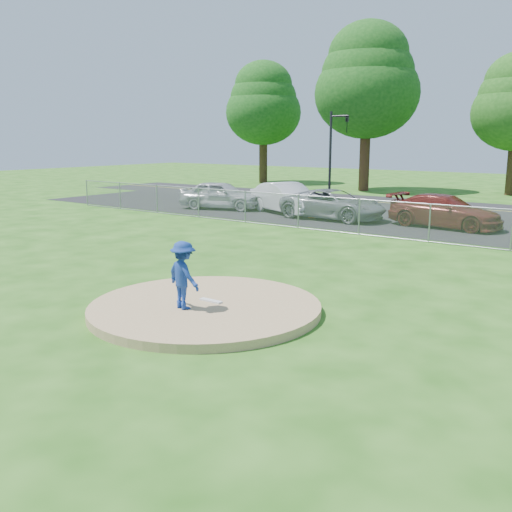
{
  "coord_description": "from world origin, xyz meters",
  "views": [
    {
      "loc": [
        8.54,
        -9.6,
        3.98
      ],
      "look_at": [
        0.0,
        2.0,
        1.0
      ],
      "focal_mm": 40.0,
      "sensor_mm": 36.0,
      "label": 1
    }
  ],
  "objects_px": {
    "traffic_cone": "(313,212)",
    "parked_car_gray": "(333,204)",
    "parked_car_white": "(287,198)",
    "traffic_signal_left": "(334,149)",
    "parked_car_silver": "(221,195)",
    "parked_car_darkred": "(445,211)",
    "tree_left": "(367,80)",
    "pitcher": "(184,275)",
    "tree_far_left": "(263,103)"
  },
  "relations": [
    {
      "from": "traffic_cone",
      "to": "tree_far_left",
      "type": "bearing_deg",
      "value": 131.79
    },
    {
      "from": "traffic_signal_left",
      "to": "tree_left",
      "type": "bearing_deg",
      "value": 103.96
    },
    {
      "from": "parked_car_silver",
      "to": "parked_car_white",
      "type": "relative_size",
      "value": 0.95
    },
    {
      "from": "parked_car_silver",
      "to": "pitcher",
      "type": "bearing_deg",
      "value": -159.6
    },
    {
      "from": "tree_left",
      "to": "parked_car_silver",
      "type": "xyz_separation_m",
      "value": [
        -1.33,
        -15.62,
        -7.43
      ]
    },
    {
      "from": "tree_far_left",
      "to": "traffic_signal_left",
      "type": "bearing_deg",
      "value": -39.73
    },
    {
      "from": "pitcher",
      "to": "parked_car_gray",
      "type": "distance_m",
      "value": 16.85
    },
    {
      "from": "parked_car_silver",
      "to": "parked_car_gray",
      "type": "height_order",
      "value": "parked_car_silver"
    },
    {
      "from": "traffic_signal_left",
      "to": "parked_car_darkred",
      "type": "xyz_separation_m",
      "value": [
        8.99,
        -5.89,
        -2.61
      ]
    },
    {
      "from": "traffic_signal_left",
      "to": "parked_car_silver",
      "type": "bearing_deg",
      "value": -118.31
    },
    {
      "from": "tree_far_left",
      "to": "parked_car_silver",
      "type": "height_order",
      "value": "tree_far_left"
    },
    {
      "from": "parked_car_silver",
      "to": "parked_car_gray",
      "type": "relative_size",
      "value": 0.88
    },
    {
      "from": "tree_far_left",
      "to": "pitcher",
      "type": "xyz_separation_m",
      "value": [
        21.86,
        -33.56,
        -6.09
      ]
    },
    {
      "from": "tree_left",
      "to": "traffic_signal_left",
      "type": "distance_m",
      "value": 10.48
    },
    {
      "from": "traffic_cone",
      "to": "parked_car_darkred",
      "type": "xyz_separation_m",
      "value": [
        6.46,
        0.76,
        0.43
      ]
    },
    {
      "from": "pitcher",
      "to": "parked_car_white",
      "type": "distance_m",
      "value": 18.38
    },
    {
      "from": "traffic_cone",
      "to": "parked_car_darkred",
      "type": "bearing_deg",
      "value": 6.69
    },
    {
      "from": "tree_far_left",
      "to": "parked_car_darkred",
      "type": "height_order",
      "value": "tree_far_left"
    },
    {
      "from": "parked_car_gray",
      "to": "parked_car_darkred",
      "type": "distance_m",
      "value": 5.43
    },
    {
      "from": "traffic_signal_left",
      "to": "traffic_cone",
      "type": "distance_m",
      "value": 7.74
    },
    {
      "from": "tree_left",
      "to": "traffic_cone",
      "type": "distance_m",
      "value": 18.18
    },
    {
      "from": "tree_left",
      "to": "parked_car_gray",
      "type": "distance_m",
      "value": 18.16
    },
    {
      "from": "parked_car_white",
      "to": "parked_car_silver",
      "type": "bearing_deg",
      "value": 120.95
    },
    {
      "from": "pitcher",
      "to": "parked_car_darkred",
      "type": "xyz_separation_m",
      "value": [
        0.37,
        16.67,
        -0.22
      ]
    },
    {
      "from": "traffic_cone",
      "to": "parked_car_silver",
      "type": "relative_size",
      "value": 0.13
    },
    {
      "from": "traffic_signal_left",
      "to": "pitcher",
      "type": "relative_size",
      "value": 3.63
    },
    {
      "from": "parked_car_white",
      "to": "traffic_signal_left",
      "type": "bearing_deg",
      "value": 28.42
    },
    {
      "from": "parked_car_white",
      "to": "parked_car_gray",
      "type": "distance_m",
      "value": 3.07
    },
    {
      "from": "pitcher",
      "to": "parked_car_gray",
      "type": "relative_size",
      "value": 0.29
    },
    {
      "from": "tree_left",
      "to": "parked_car_silver",
      "type": "height_order",
      "value": "tree_left"
    },
    {
      "from": "tree_far_left",
      "to": "parked_car_white",
      "type": "height_order",
      "value": "tree_far_left"
    },
    {
      "from": "parked_car_darkred",
      "to": "parked_car_gray",
      "type": "bearing_deg",
      "value": 101.55
    },
    {
      "from": "pitcher",
      "to": "parked_car_gray",
      "type": "bearing_deg",
      "value": -60.08
    },
    {
      "from": "tree_far_left",
      "to": "parked_car_gray",
      "type": "height_order",
      "value": "tree_far_left"
    },
    {
      "from": "traffic_cone",
      "to": "parked_car_white",
      "type": "distance_m",
      "value": 2.13
    },
    {
      "from": "parked_car_gray",
      "to": "parked_car_darkred",
      "type": "bearing_deg",
      "value": -81.75
    },
    {
      "from": "tree_left",
      "to": "pitcher",
      "type": "distance_m",
      "value": 34.16
    },
    {
      "from": "parked_car_silver",
      "to": "tree_far_left",
      "type": "bearing_deg",
      "value": 11.77
    },
    {
      "from": "traffic_signal_left",
      "to": "pitcher",
      "type": "height_order",
      "value": "traffic_signal_left"
    },
    {
      "from": "parked_car_darkred",
      "to": "tree_left",
      "type": "bearing_deg",
      "value": 42.38
    },
    {
      "from": "parked_car_white",
      "to": "parked_car_gray",
      "type": "xyz_separation_m",
      "value": [
        3.04,
        -0.42,
        -0.08
      ]
    },
    {
      "from": "traffic_cone",
      "to": "parked_car_gray",
      "type": "height_order",
      "value": "parked_car_gray"
    },
    {
      "from": "tree_left",
      "to": "pitcher",
      "type": "height_order",
      "value": "tree_left"
    },
    {
      "from": "parked_car_white",
      "to": "parked_car_darkred",
      "type": "height_order",
      "value": "parked_car_white"
    },
    {
      "from": "tree_left",
      "to": "tree_far_left",
      "type": "bearing_deg",
      "value": 169.7
    },
    {
      "from": "tree_far_left",
      "to": "traffic_signal_left",
      "type": "height_order",
      "value": "tree_far_left"
    },
    {
      "from": "traffic_signal_left",
      "to": "parked_car_darkred",
      "type": "bearing_deg",
      "value": -33.22
    },
    {
      "from": "traffic_signal_left",
      "to": "parked_car_silver",
      "type": "height_order",
      "value": "traffic_signal_left"
    },
    {
      "from": "parked_car_darkred",
      "to": "pitcher",
      "type": "bearing_deg",
      "value": -175.91
    },
    {
      "from": "parked_car_darkred",
      "to": "traffic_cone",
      "type": "bearing_deg",
      "value": 102.05
    }
  ]
}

